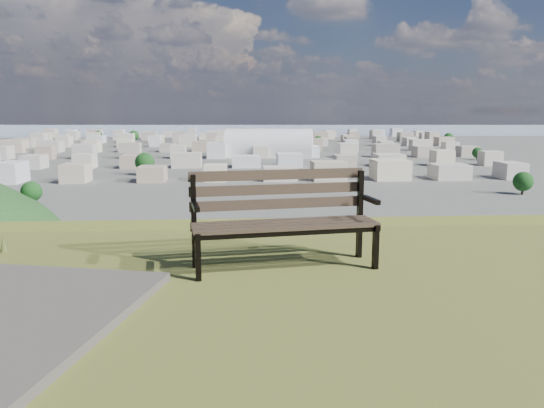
{
  "coord_description": "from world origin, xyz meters",
  "views": [
    {
      "loc": [
        -1.29,
        -2.9,
        26.55
      ],
      "look_at": [
        -0.83,
        4.17,
        25.3
      ],
      "focal_mm": 35.0,
      "sensor_mm": 36.0,
      "label": 1
    }
  ],
  "objects": [
    {
      "name": "arena",
      "position": [
        17.16,
        306.86,
        5.03
      ],
      "size": [
        53.36,
        29.38,
        21.34
      ],
      "rotation": [
        0.0,
        0.0,
        -0.17
      ],
      "color": "silver",
      "rests_on": "ground"
    },
    {
      "name": "city_blocks",
      "position": [
        0.0,
        394.44,
        3.5
      ],
      "size": [
        395.0,
        361.0,
        7.0
      ],
      "color": "#BCB3A5",
      "rests_on": "ground"
    },
    {
      "name": "bay_water",
      "position": [
        0.0,
        900.0,
        0.0
      ],
      "size": [
        2400.0,
        700.0,
        0.12
      ],
      "primitive_type": "cube",
      "color": "#8695AB",
      "rests_on": "ground"
    },
    {
      "name": "city_trees",
      "position": [
        -26.39,
        319.0,
        4.83
      ],
      "size": [
        406.52,
        387.2,
        9.98
      ],
      "color": "#331F19",
      "rests_on": "ground"
    },
    {
      "name": "park_bench",
      "position": [
        -0.85,
        2.28,
        25.54
      ],
      "size": [
        1.89,
        0.85,
        0.95
      ],
      "rotation": [
        0.0,
        0.0,
        0.15
      ],
      "color": "#3C3122",
      "rests_on": "hilltop_mesa"
    },
    {
      "name": "far_hills",
      "position": [
        -60.92,
        1402.93,
        25.47
      ],
      "size": [
        2050.0,
        340.0,
        60.0
      ],
      "color": "#828CA2",
      "rests_on": "ground"
    }
  ]
}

